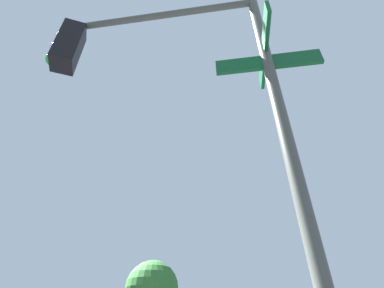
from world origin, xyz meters
TOP-DOWN VIEW (x-y plane):
  - traffic_signal_near at (-6.05, -5.50)m, footprint 1.71×2.95m

SIDE VIEW (x-z plane):
  - traffic_signal_near at x=-6.05m, z-range 1.05..6.22m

